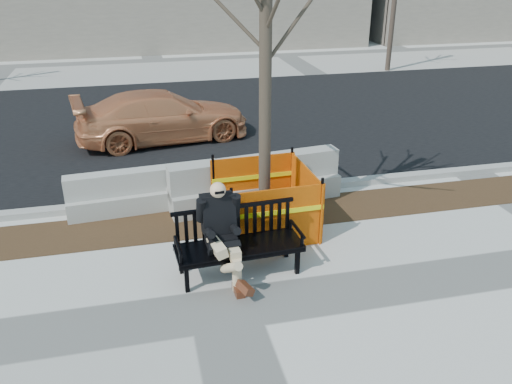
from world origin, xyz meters
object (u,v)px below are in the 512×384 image
seated_man (222,274)px  jersey_barrier_left (146,208)px  bench (239,273)px  tree_fence (264,228)px  sedan (164,140)px  jersey_barrier_right (256,203)px

seated_man → jersey_barrier_left: 2.74m
bench → tree_fence: 1.47m
seated_man → sedan: (-0.40, 6.52, 0.00)m
bench → seated_man: (-0.26, 0.04, 0.00)m
seated_man → jersey_barrier_right: 2.54m
bench → jersey_barrier_left: size_ratio=0.68×
jersey_barrier_left → seated_man: bearing=-72.5°
sedan → jersey_barrier_right: sedan is taller
seated_man → jersey_barrier_left: size_ratio=0.52×
seated_man → sedan: 6.53m
seated_man → bench: bearing=-11.4°
sedan → tree_fence: bearing=-174.0°
bench → seated_man: size_ratio=1.31×
seated_man → jersey_barrier_left: (-1.04, 2.54, 0.00)m
seated_man → sedan: size_ratio=0.34×
tree_fence → seated_man: bearing=-127.8°
seated_man → tree_fence: 1.59m
tree_fence → jersey_barrier_right: 1.06m
sedan → jersey_barrier_left: bearing=162.3°
jersey_barrier_left → jersey_barrier_right: bearing=-10.8°
seated_man → sedan: bearing=90.2°
bench → tree_fence: bearing=57.9°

